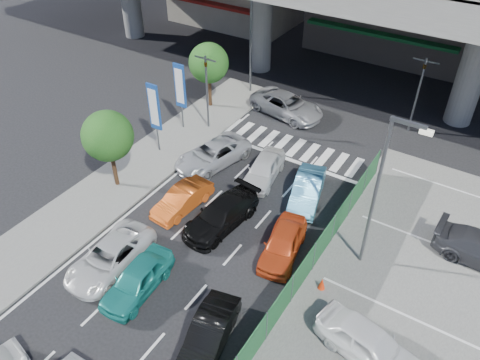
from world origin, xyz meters
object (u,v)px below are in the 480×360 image
Objects in this scene: hatch_black_mid_right at (209,334)px; sedan_black_mid at (221,215)px; traffic_light_right at (422,77)px; tree_far at (209,63)px; signboard_near at (154,109)px; taxi_orange_left at (182,199)px; tree_near at (108,136)px; kei_truck_front_right at (307,190)px; street_lamp_left at (253,32)px; taxi_orange_right at (283,243)px; traffic_light_left at (206,75)px; sedan_white_front_mid at (264,169)px; taxi_teal_mid at (137,279)px; traffic_cone at (322,283)px; parked_sedan_white at (369,344)px; signboard_far at (180,88)px; street_lamp_right at (382,185)px; crossing_wagon_silver at (287,105)px; wagon_silver_front_left at (213,154)px; sedan_white_mid_left at (110,257)px.

sedan_black_mid is (-3.51, 6.09, 0.04)m from hatch_black_mid_right.
traffic_light_right is 1.08× the size of tree_far.
signboard_near is 6.33m from taxi_orange_left.
kei_truck_front_right is at bearing 25.69° from tree_near.
street_lamp_left is 1.98× the size of taxi_orange_right.
traffic_light_left is 7.43m from sedan_white_front_mid.
sedan_white_front_mid is (0.66, 10.13, 0.00)m from taxi_teal_mid.
signboard_near is (-1.00, -4.01, -0.87)m from traffic_light_left.
signboard_near is 14.36m from traffic_cone.
taxi_orange_right is 6.04m from sedan_white_front_mid.
traffic_light_left is 10.12m from kei_truck_front_right.
street_lamp_left reaches higher than signboard_near.
taxi_orange_right is 6.26m from parked_sedan_white.
tree_far is (-0.20, 3.51, 0.32)m from signboard_far.
street_lamp_right is 5.21m from traffic_cone.
signboard_far is 8.61m from taxi_orange_left.
crossing_wagon_silver is at bearing 20.08° from tree_far.
tree_far is 15.48m from taxi_orange_right.
traffic_light_left is 9.01m from taxi_orange_left.
tree_far is (-1.60, 2.50, -0.55)m from traffic_light_left.
hatch_black_mid_right is (-3.71, -7.59, -4.12)m from street_lamp_right.
sedan_white_front_mid is (3.37, 0.39, 0.00)m from wagon_silver_front_left.
tree_far is at bearing 150.42° from street_lamp_right.
traffic_light_right is 1.36× the size of taxi_orange_left.
hatch_black_mid_right is 8.53m from taxi_orange_left.
wagon_silver_front_left is (3.66, 0.72, -2.37)m from signboard_near.
crossing_wagon_silver is at bearing 95.53° from wagon_silver_front_left.
tree_near is 8.94m from sedan_white_front_mid.
hatch_black_mid_right is at bearing -55.02° from tree_far.
tree_far reaches higher than wagon_silver_front_left.
wagon_silver_front_left is (-7.16, 4.32, 0.00)m from taxi_orange_right.
wagon_silver_front_left is at bearing 53.73° from tree_near.
wagon_silver_front_left is at bearing 176.79° from sedan_white_front_mid.
taxi_orange_left is (4.45, 0.45, -2.75)m from tree_near.
street_lamp_left is 12.63× the size of traffic_cone.
signboard_near is 1.16× the size of taxi_orange_right.
traffic_light_left reaches higher than taxi_orange_left.
street_lamp_left is 14.66m from taxi_orange_left.
crossing_wagon_silver reaches higher than sedan_white_mid_left.
sedan_white_mid_left is (3.49, -18.68, -4.10)m from street_lamp_left.
parked_sedan_white is (6.25, -7.42, 0.12)m from kei_truck_front_right.
street_lamp_left is 1.48× the size of crossing_wagon_silver.
traffic_cone is at bearing 65.96° from parked_sedan_white.
traffic_light_right is 9.01m from crossing_wagon_silver.
hatch_black_mid_right is at bearing -54.60° from traffic_light_left.
tree_far is 21.56m from parked_sedan_white.
street_lamp_right is 1.70× the size of signboard_near.
wagon_silver_front_left is at bearing -73.34° from street_lamp_left.
tree_near is 1.19× the size of sedan_white_front_mid.
taxi_orange_left is (0.28, 5.13, -0.03)m from sedan_white_mid_left.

